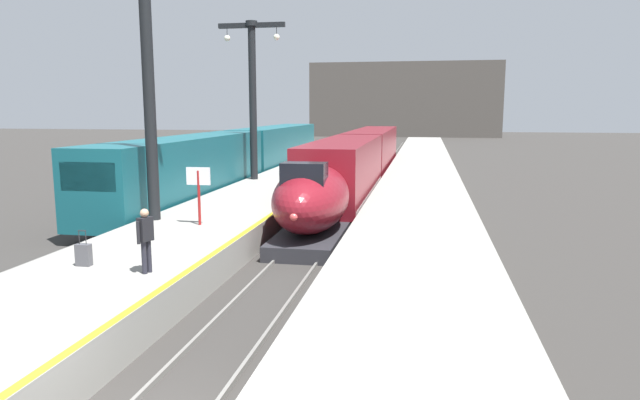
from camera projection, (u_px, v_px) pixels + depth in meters
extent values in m
cube|color=gray|center=(282.00, 190.00, 33.67)|extent=(4.80, 110.00, 1.05)
cube|color=gray|center=(420.00, 193.00, 32.21)|extent=(4.80, 110.00, 1.05)
cube|color=yellow|center=(319.00, 182.00, 33.17)|extent=(0.20, 107.80, 0.01)
cube|color=slate|center=(343.00, 192.00, 35.82)|extent=(0.08, 110.00, 0.12)
cube|color=slate|center=(367.00, 193.00, 35.55)|extent=(0.08, 110.00, 0.12)
cube|color=slate|center=(221.00, 189.00, 37.28)|extent=(0.08, 110.00, 0.12)
cube|color=slate|center=(243.00, 190.00, 37.01)|extent=(0.08, 110.00, 0.12)
ellipsoid|color=maroon|center=(312.00, 198.00, 22.02)|extent=(2.78, 6.38, 2.56)
cube|color=#28282D|center=(311.00, 239.00, 21.96)|extent=(2.46, 5.43, 0.55)
cube|color=black|center=(304.00, 175.00, 20.46)|extent=(1.59, 1.00, 0.90)
sphere|color=#F24C4C|center=(294.00, 217.00, 19.03)|extent=(0.28, 0.28, 0.28)
cube|color=maroon|center=(344.00, 169.00, 30.64)|extent=(2.90, 14.00, 3.05)
cube|color=black|center=(319.00, 158.00, 30.81)|extent=(0.04, 11.90, 0.80)
cube|color=black|center=(371.00, 159.00, 30.30)|extent=(0.04, 11.90, 0.80)
cube|color=silver|center=(344.00, 192.00, 30.84)|extent=(2.92, 13.30, 0.24)
cube|color=black|center=(331.00, 216.00, 26.57)|extent=(2.03, 2.20, 0.56)
cube|color=black|center=(354.00, 190.00, 35.27)|extent=(2.03, 2.20, 0.56)
cube|color=maroon|center=(373.00, 148.00, 46.75)|extent=(2.90, 18.00, 3.05)
cube|color=black|center=(356.00, 141.00, 46.92)|extent=(0.04, 15.84, 0.80)
cube|color=black|center=(390.00, 142.00, 46.41)|extent=(0.04, 15.84, 0.80)
cube|color=black|center=(365.00, 179.00, 41.10)|extent=(2.03, 2.20, 0.56)
cube|color=black|center=(379.00, 163.00, 52.98)|extent=(2.03, 2.20, 0.56)
cube|color=#145660|center=(187.00, 168.00, 29.99)|extent=(2.85, 18.00, 3.30)
cube|color=black|center=(88.00, 177.00, 21.20)|extent=(2.28, 0.08, 1.10)
cube|color=black|center=(162.00, 159.00, 30.17)|extent=(0.04, 15.30, 0.90)
cube|color=black|center=(212.00, 159.00, 29.66)|extent=(0.04, 15.30, 0.90)
cube|color=black|center=(134.00, 225.00, 24.70)|extent=(2.00, 2.00, 0.52)
cube|color=black|center=(225.00, 189.00, 35.88)|extent=(2.00, 2.00, 0.52)
cube|color=#145660|center=(277.00, 146.00, 48.05)|extent=(2.85, 18.00, 3.30)
cylinder|color=black|center=(149.00, 85.00, 21.05)|extent=(0.44, 0.44, 10.18)
cylinder|color=black|center=(253.00, 102.00, 33.72)|extent=(0.44, 0.44, 9.27)
cylinder|color=black|center=(251.00, 24.00, 33.01)|extent=(0.68, 0.68, 0.30)
cube|color=black|center=(251.00, 25.00, 33.03)|extent=(4.00, 0.24, 0.28)
cylinder|color=black|center=(227.00, 32.00, 33.35)|extent=(0.03, 0.03, 0.60)
sphere|color=#EFEACC|center=(227.00, 38.00, 33.41)|extent=(0.36, 0.36, 0.36)
cylinder|color=black|center=(276.00, 31.00, 32.81)|extent=(0.03, 0.03, 0.60)
sphere|color=#EFEACC|center=(277.00, 37.00, 32.87)|extent=(0.36, 0.36, 0.36)
cylinder|color=#23232D|center=(144.00, 258.00, 14.58)|extent=(0.13, 0.13, 0.85)
cylinder|color=#23232D|center=(149.00, 256.00, 14.72)|extent=(0.13, 0.13, 0.85)
cube|color=black|center=(145.00, 229.00, 14.53)|extent=(0.33, 0.43, 0.62)
cylinder|color=black|center=(138.00, 233.00, 14.33)|extent=(0.09, 0.09, 0.58)
cylinder|color=black|center=(152.00, 229.00, 14.75)|extent=(0.09, 0.09, 0.58)
sphere|color=tan|center=(144.00, 213.00, 14.47)|extent=(0.22, 0.22, 0.22)
cube|color=#4C4C51|center=(84.00, 255.00, 15.35)|extent=(0.40, 0.22, 0.60)
cylinder|color=#262628|center=(79.00, 237.00, 15.29)|extent=(0.02, 0.02, 0.36)
cylinder|color=#262628|center=(86.00, 238.00, 15.25)|extent=(0.02, 0.02, 0.36)
cube|color=#262628|center=(82.00, 231.00, 15.24)|extent=(0.22, 0.03, 0.02)
cylinder|color=maroon|center=(199.00, 198.00, 20.67)|extent=(0.10, 0.10, 2.00)
cube|color=white|center=(198.00, 176.00, 20.54)|extent=(0.90, 0.06, 0.64)
cube|color=#4C4742|center=(404.00, 100.00, 106.91)|extent=(36.00, 2.00, 14.00)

